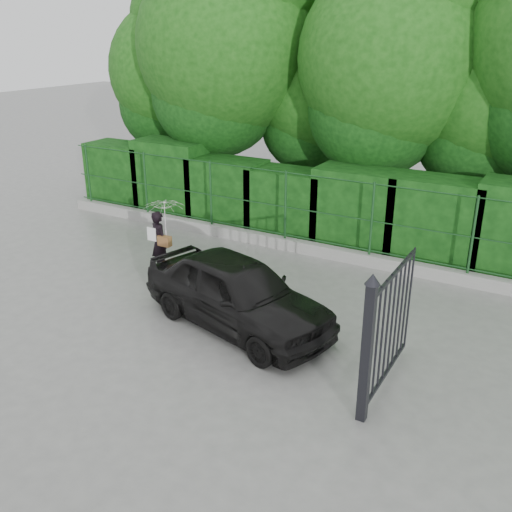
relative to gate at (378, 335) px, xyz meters
The scene contains 8 objects.
ground 4.81m from the gate, behind, with size 80.00×80.00×0.00m, color gray.
kerb 7.04m from the gate, 131.36° to the left, with size 14.00×0.25×0.30m, color #9E9E99.
fence 6.82m from the gate, 129.97° to the left, with size 14.13×0.06×1.80m.
hedge 7.70m from the gate, 126.00° to the left, with size 14.20×1.20×2.29m.
trees 9.76m from the gate, 112.24° to the left, with size 17.10×6.15×8.08m.
gate is the anchor object (origin of this frame).
woman 6.47m from the gate, 157.49° to the left, with size 0.95×0.97×1.77m.
car 3.32m from the gate, 161.02° to the left, with size 1.67×4.15×1.41m, color black.
Camera 1 is at (6.70, -8.03, 5.41)m, focal length 40.00 mm.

